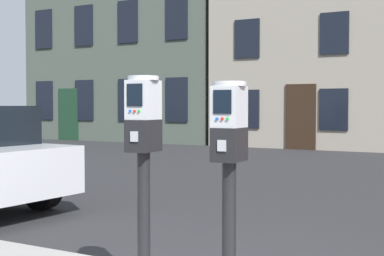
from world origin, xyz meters
TOP-DOWN VIEW (x-y plane):
  - parking_meter_near_kerb at (-0.48, -0.28)m, footprint 0.23×0.26m
  - parking_meter_twin_adjacent at (0.19, -0.28)m, footprint 0.23×0.26m
  - townhouse_grey_stucco at (-12.13, 17.04)m, footprint 8.64×6.39m
  - townhouse_green_painted at (-3.17, 16.78)m, footprint 8.85×5.86m

SIDE VIEW (x-z plane):
  - parking_meter_twin_adjacent at x=0.19m, z-range 0.41..1.85m
  - parking_meter_near_kerb at x=-0.48m, z-range 0.42..1.92m
  - townhouse_green_painted at x=-3.17m, z-range 0.00..9.42m
  - townhouse_grey_stucco at x=-12.13m, z-range 0.00..11.82m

